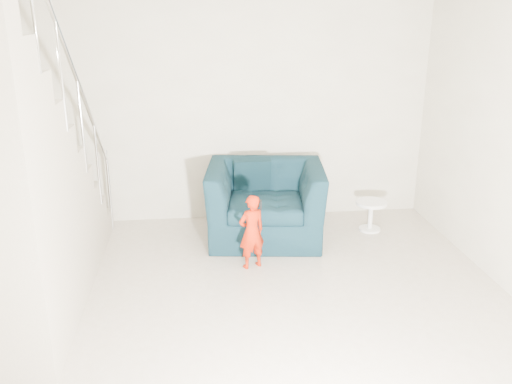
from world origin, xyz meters
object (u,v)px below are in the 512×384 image
(armchair, at_px, (265,202))
(toddler, at_px, (252,232))
(side_table, at_px, (371,211))
(staircase, at_px, (12,215))

(armchair, height_order, toddler, armchair)
(armchair, bearing_deg, side_table, 8.94)
(armchair, xyz_separation_m, side_table, (1.31, 0.04, -0.18))
(armchair, height_order, side_table, armchair)
(side_table, relative_size, staircase, 0.10)
(armchair, xyz_separation_m, staircase, (-2.36, -1.49, 0.51))
(toddler, height_order, side_table, toddler)
(toddler, relative_size, side_table, 2.13)
(side_table, bearing_deg, toddler, -151.85)
(armchair, height_order, staircase, staircase)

